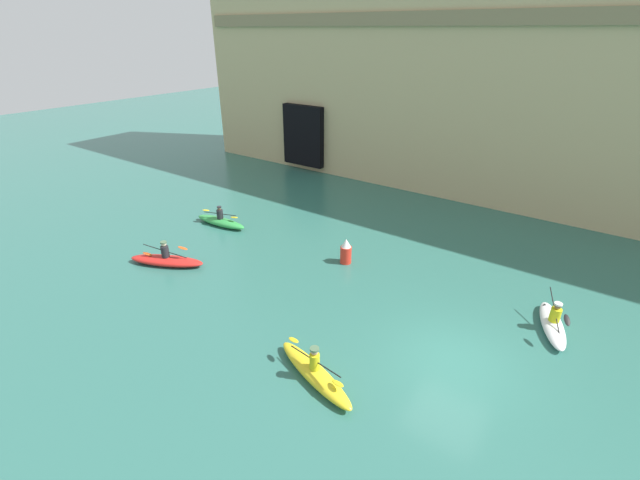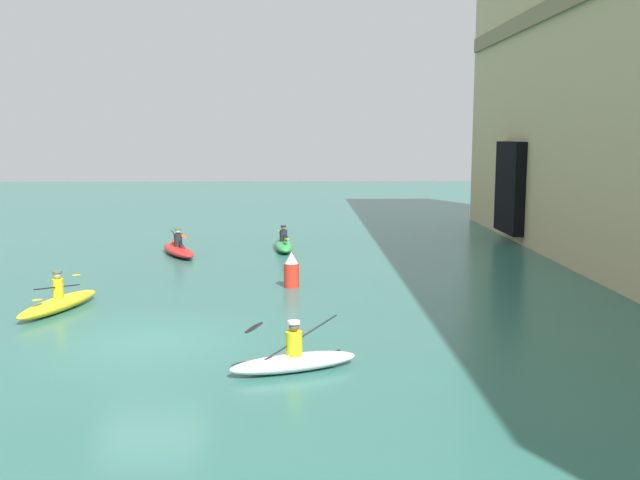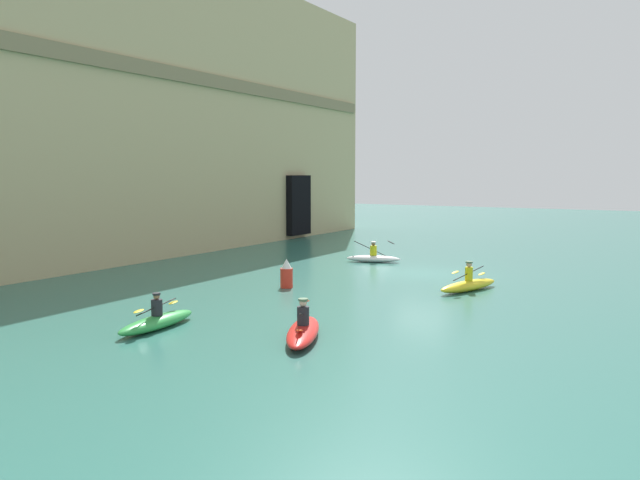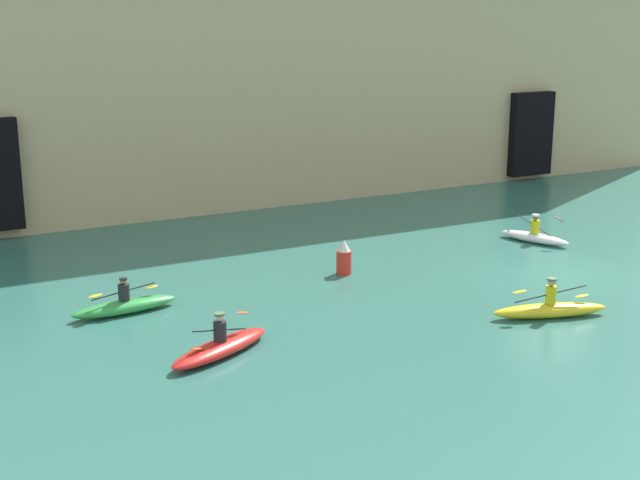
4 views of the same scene
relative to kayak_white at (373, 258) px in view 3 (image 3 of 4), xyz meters
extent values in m
plane|color=#2D665B|center=(-2.17, -3.52, -0.24)|extent=(120.00, 120.00, 0.00)
cube|color=tan|center=(-4.82, 13.43, 8.16)|extent=(44.68, 6.54, 16.80)
cube|color=#847555|center=(-4.82, 10.11, 9.69)|extent=(43.79, 0.24, 0.75)
cube|color=black|center=(8.33, 10.01, 2.14)|extent=(2.51, 0.70, 4.22)
ellipsoid|color=white|center=(0.00, 0.00, -0.06)|extent=(1.59, 2.87, 0.36)
cylinder|color=gold|center=(0.00, 0.00, 0.38)|extent=(0.35, 0.35, 0.50)
sphere|color=brown|center=(0.00, 0.00, 0.73)|extent=(0.22, 0.22, 0.22)
cylinder|color=silver|center=(0.00, 0.00, 0.82)|extent=(0.27, 0.27, 0.06)
cylinder|color=black|center=(0.00, 0.00, 0.40)|extent=(0.88, 1.86, 0.96)
ellipsoid|color=black|center=(0.38, -0.82, 0.81)|extent=(0.34, 0.46, 0.23)
ellipsoid|color=black|center=(-0.38, 0.82, -0.01)|extent=(0.34, 0.46, 0.23)
ellipsoid|color=green|center=(-15.98, -0.61, -0.03)|extent=(3.21, 0.97, 0.41)
cylinder|color=#232328|center=(-15.98, -0.61, 0.41)|extent=(0.33, 0.33, 0.48)
sphere|color=#9E704C|center=(-15.98, -0.61, 0.74)|extent=(0.19, 0.19, 0.19)
cylinder|color=#232328|center=(-15.98, -0.61, 0.81)|extent=(0.23, 0.23, 0.06)
cylinder|color=black|center=(-15.98, -0.61, 0.43)|extent=(1.99, 0.45, 0.15)
ellipsoid|color=yellow|center=(-15.11, -0.43, 0.38)|extent=(0.47, 0.27, 0.08)
ellipsoid|color=yellow|center=(-16.85, -0.79, 0.48)|extent=(0.47, 0.27, 0.08)
ellipsoid|color=yellow|center=(-5.33, -6.71, -0.03)|extent=(3.44, 1.69, 0.41)
cylinder|color=gold|center=(-5.33, -6.71, 0.44)|extent=(0.30, 0.30, 0.52)
sphere|color=tan|center=(-5.33, -6.71, 0.81)|extent=(0.22, 0.22, 0.22)
cylinder|color=#4C6B4C|center=(-5.33, -6.71, 0.90)|extent=(0.28, 0.28, 0.06)
cylinder|color=black|center=(-5.33, -6.71, 0.46)|extent=(2.18, 0.55, 0.36)
ellipsoid|color=yellow|center=(-6.30, -6.48, 0.61)|extent=(0.47, 0.28, 0.11)
ellipsoid|color=yellow|center=(-4.36, -6.94, 0.32)|extent=(0.47, 0.28, 0.11)
ellipsoid|color=red|center=(-14.75, -4.94, -0.04)|extent=(3.42, 2.21, 0.40)
cylinder|color=#232328|center=(-14.75, -4.94, 0.42)|extent=(0.34, 0.34, 0.51)
sphere|color=beige|center=(-14.75, -4.94, 0.79)|extent=(0.22, 0.22, 0.22)
cylinder|color=#4C6B4C|center=(-14.75, -4.94, 0.87)|extent=(0.27, 0.27, 0.06)
cylinder|color=black|center=(-14.75, -4.94, 0.44)|extent=(1.80, 0.89, 0.54)
ellipsoid|color=#D84C19|center=(-15.53, -5.32, 0.22)|extent=(0.47, 0.35, 0.16)
ellipsoid|color=#D84C19|center=(-13.96, -4.57, 0.67)|extent=(0.47, 0.35, 0.16)
cylinder|color=red|center=(-8.40, -0.17, 0.16)|extent=(0.50, 0.50, 0.79)
cone|color=white|center=(-8.40, -0.17, 0.74)|extent=(0.43, 0.43, 0.38)
camera|label=1|loc=(0.40, -14.45, 9.17)|focal=24.00mm
camera|label=2|loc=(14.52, 0.17, 4.71)|focal=40.00mm
camera|label=3|loc=(-29.10, -13.97, 4.32)|focal=35.00mm
camera|label=4|loc=(-22.56, -24.90, 8.37)|focal=50.00mm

